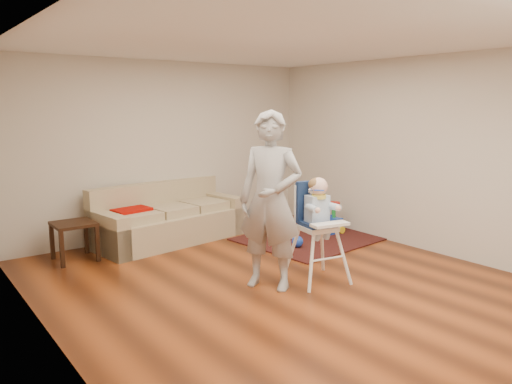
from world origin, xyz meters
TOP-DOWN VIEW (x-y plane):
  - ground at (0.00, 0.00)m, footprint 5.50×5.50m
  - room_envelope at (0.00, 0.53)m, footprint 5.04×5.52m
  - sofa at (-0.21, 2.30)m, footprint 2.35×1.22m
  - side_table at (-1.64, 2.21)m, footprint 0.51×0.51m
  - area_rug at (1.71, 1.15)m, footprint 2.36×1.86m
  - ride_on_toy at (2.00, 1.20)m, footprint 0.46×0.34m
  - toy_ball at (1.09, 0.87)m, footprint 0.17×0.17m
  - high_chair at (0.38, -0.27)m, footprint 0.66×0.66m
  - adult at (-0.17, -0.10)m, footprint 0.78×0.86m

SIDE VIEW (x-z plane):
  - ground at x=0.00m, z-range 0.00..0.00m
  - area_rug at x=1.71m, z-range 0.00..0.02m
  - toy_ball at x=1.09m, z-range 0.02..0.18m
  - side_table at x=-1.64m, z-range 0.00..0.51m
  - ride_on_toy at x=2.00m, z-range 0.02..0.51m
  - sofa at x=-0.21m, z-range 0.00..0.87m
  - high_chair at x=0.38m, z-range -0.02..1.21m
  - adult at x=-0.17m, z-range 0.00..1.98m
  - room_envelope at x=0.00m, z-range 0.52..3.24m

